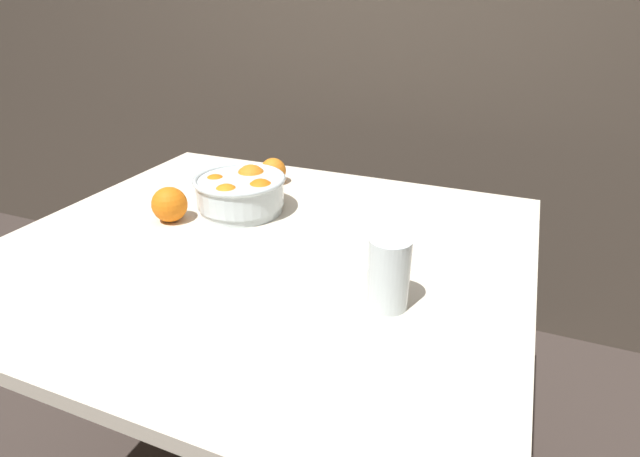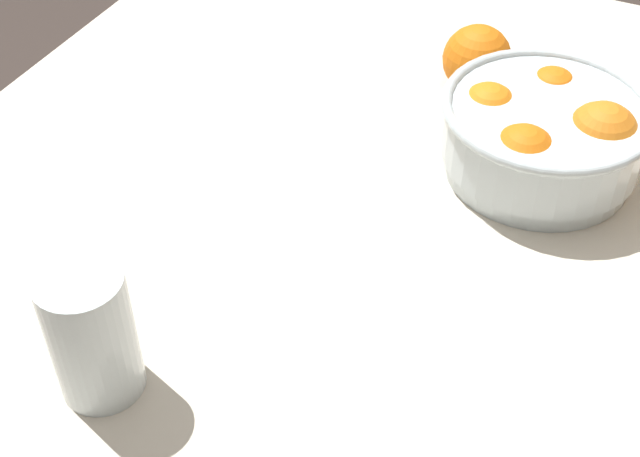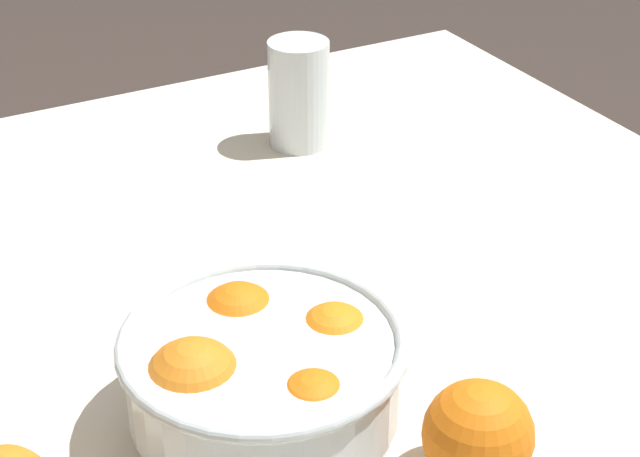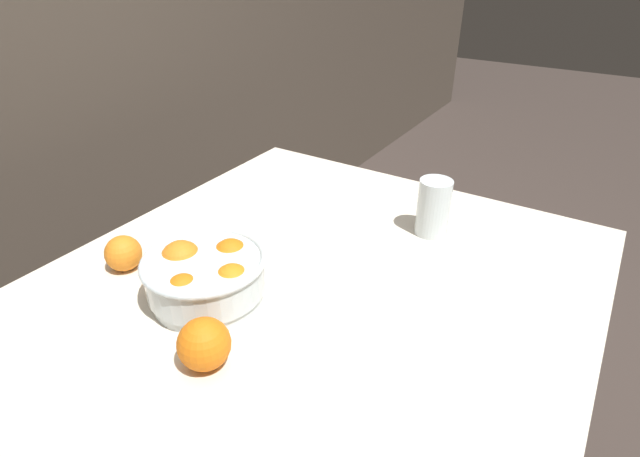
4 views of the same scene
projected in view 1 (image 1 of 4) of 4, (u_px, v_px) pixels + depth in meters
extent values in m
cube|color=beige|center=(262.00, 250.00, 1.10)|extent=(1.12, 1.00, 0.03)
cylinder|color=#936B47|center=(203.00, 264.00, 1.80)|extent=(0.05, 0.05, 0.73)
cylinder|color=#936B47|center=(492.00, 329.00, 1.46)|extent=(0.05, 0.05, 0.73)
cylinder|color=silver|center=(241.00, 207.00, 1.25)|extent=(0.20, 0.20, 0.02)
cylinder|color=silver|center=(240.00, 191.00, 1.23)|extent=(0.21, 0.21, 0.06)
torus|color=silver|center=(239.00, 179.00, 1.21)|extent=(0.23, 0.23, 0.01)
sphere|color=orange|center=(261.00, 194.00, 1.20)|extent=(0.07, 0.07, 0.07)
sphere|color=orange|center=(251.00, 180.00, 1.27)|extent=(0.08, 0.08, 0.08)
sphere|color=orange|center=(216.00, 188.00, 1.24)|extent=(0.07, 0.07, 0.07)
sphere|color=orange|center=(227.00, 199.00, 1.17)|extent=(0.07, 0.07, 0.07)
cylinder|color=#F4A314|center=(388.00, 284.00, 0.86)|extent=(0.06, 0.06, 0.09)
cylinder|color=silver|center=(389.00, 273.00, 0.85)|extent=(0.07, 0.07, 0.13)
sphere|color=orange|center=(273.00, 171.00, 1.42)|extent=(0.07, 0.07, 0.07)
sphere|color=orange|center=(170.00, 204.00, 1.18)|extent=(0.08, 0.08, 0.08)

